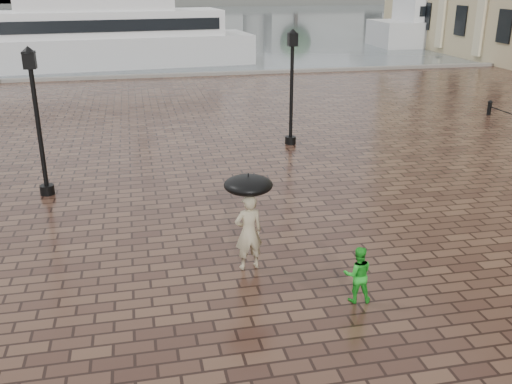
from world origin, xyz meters
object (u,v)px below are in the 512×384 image
child_pedestrian (358,274)px  ferry_far (497,19)px  street_lamps (84,89)px  ferry_near (98,36)px  adult_pedestrian (249,232)px

child_pedestrian → ferry_far: size_ratio=0.05×
street_lamps → ferry_near: 22.56m
ferry_near → ferry_far: size_ratio=0.93×
street_lamps → ferry_far: ferry_far is taller
street_lamps → ferry_near: size_ratio=0.65×
ferry_near → ferry_far: bearing=5.2°
ferry_near → ferry_far: 39.11m
street_lamps → ferry_far: 48.37m
adult_pedestrian → ferry_near: bearing=-90.9°
adult_pedestrian → ferry_near: size_ratio=0.08×
street_lamps → child_pedestrian: 14.75m
adult_pedestrian → ferry_far: size_ratio=0.07×
ferry_far → adult_pedestrian: bearing=-127.2°
child_pedestrian → ferry_far: 53.74m
adult_pedestrian → child_pedestrian: (1.93, -1.90, -0.30)m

